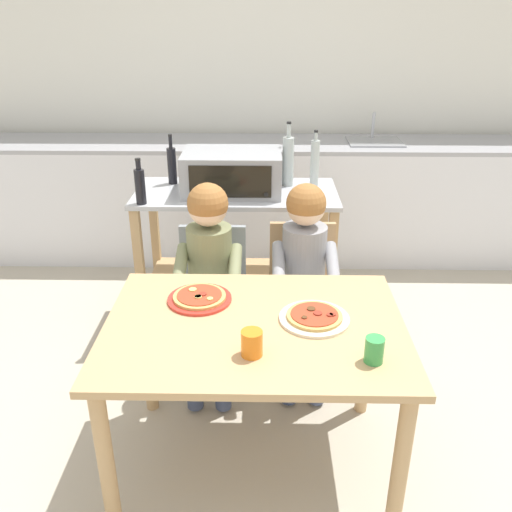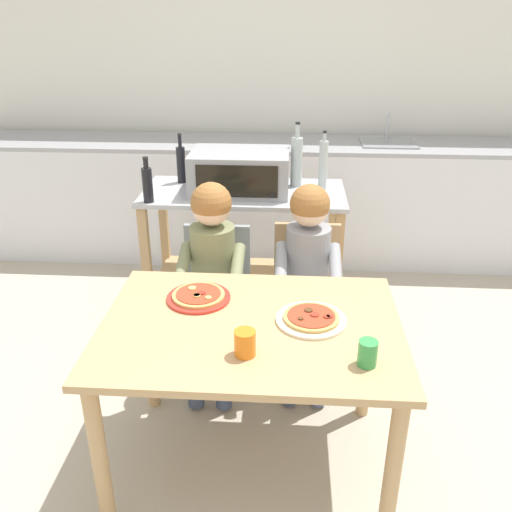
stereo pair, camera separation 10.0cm
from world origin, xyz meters
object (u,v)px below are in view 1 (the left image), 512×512
(kitchen_island_cart, at_px, (237,236))
(drinking_cup_green, at_px, (374,350))
(toaster_oven, at_px, (232,172))
(child_in_olive_shirt, at_px, (209,266))
(bottle_brown_beer, at_px, (172,165))
(dining_chair_left, at_px, (213,294))
(dining_table, at_px, (255,347))
(bottle_tall_green_wine, at_px, (315,163))
(bottle_dark_olive_oil, at_px, (140,185))
(drinking_cup_orange, at_px, (252,343))
(bottle_clear_vinegar, at_px, (288,160))
(pizza_plate_red_rimmed, at_px, (200,298))
(pizza_plate_cream, at_px, (314,317))
(child_in_grey_shirt, at_px, (305,264))
(dining_chair_right, at_px, (302,290))

(kitchen_island_cart, height_order, drinking_cup_green, kitchen_island_cart)
(toaster_oven, height_order, child_in_olive_shirt, child_in_olive_shirt)
(bottle_brown_beer, height_order, dining_chair_left, bottle_brown_beer)
(dining_table, xyz_separation_m, child_in_olive_shirt, (-0.23, 0.56, 0.08))
(bottle_tall_green_wine, bearing_deg, bottle_dark_olive_oil, -162.38)
(toaster_oven, relative_size, drinking_cup_orange, 5.81)
(bottle_clear_vinegar, bearing_deg, pizza_plate_red_rimmed, -108.96)
(kitchen_island_cart, xyz_separation_m, drinking_cup_green, (0.55, -1.46, 0.19))
(bottle_clear_vinegar, distance_m, drinking_cup_orange, 1.59)
(pizza_plate_cream, bearing_deg, child_in_grey_shirt, 90.02)
(toaster_oven, height_order, pizza_plate_red_rimmed, toaster_oven)
(dining_table, distance_m, pizza_plate_cream, 0.26)
(dining_table, xyz_separation_m, dining_chair_left, (-0.23, 0.68, -0.14))
(child_in_grey_shirt, bearing_deg, pizza_plate_cream, -89.98)
(child_in_grey_shirt, bearing_deg, child_in_olive_shirt, -173.67)
(dining_table, height_order, drinking_cup_green, drinking_cup_green)
(toaster_oven, height_order, drinking_cup_orange, toaster_oven)
(kitchen_island_cart, bearing_deg, drinking_cup_orange, -84.88)
(bottle_dark_olive_oil, distance_m, child_in_olive_shirt, 0.65)
(kitchen_island_cart, xyz_separation_m, child_in_grey_shirt, (0.37, -0.61, 0.11))
(toaster_oven, height_order, dining_table, toaster_oven)
(dining_chair_right, bearing_deg, bottle_tall_green_wine, 81.07)
(child_in_olive_shirt, bearing_deg, toaster_oven, 83.07)
(bottle_dark_olive_oil, relative_size, child_in_olive_shirt, 0.23)
(kitchen_island_cart, xyz_separation_m, drinking_cup_orange, (0.13, -1.43, 0.19))
(drinking_cup_orange, bearing_deg, bottle_tall_green_wine, 77.73)
(dining_chair_right, relative_size, child_in_olive_shirt, 0.75)
(bottle_brown_beer, bearing_deg, child_in_olive_shirt, -70.24)
(bottle_dark_olive_oil, relative_size, pizza_plate_red_rimmed, 0.94)
(kitchen_island_cart, height_order, drinking_cup_orange, kitchen_island_cart)
(dining_chair_left, distance_m, drinking_cup_orange, 0.96)
(bottle_brown_beer, relative_size, pizza_plate_red_rimmed, 1.11)
(bottle_brown_beer, distance_m, child_in_olive_shirt, 0.91)
(dining_chair_right, height_order, pizza_plate_red_rimmed, dining_chair_right)
(toaster_oven, distance_m, pizza_plate_cream, 1.27)
(drinking_cup_green, bearing_deg, child_in_grey_shirt, 102.09)
(pizza_plate_cream, bearing_deg, toaster_oven, 108.05)
(toaster_oven, bearing_deg, kitchen_island_cart, 15.15)
(dining_table, height_order, child_in_olive_shirt, child_in_olive_shirt)
(bottle_clear_vinegar, height_order, dining_chair_right, bottle_clear_vinegar)
(dining_chair_left, xyz_separation_m, drinking_cup_orange, (0.23, -0.88, 0.29))
(drinking_cup_orange, bearing_deg, drinking_cup_green, -4.31)
(bottle_dark_olive_oil, bearing_deg, pizza_plate_cream, -47.99)
(bottle_clear_vinegar, distance_m, dining_table, 1.42)
(kitchen_island_cart, relative_size, pizza_plate_red_rimmed, 4.39)
(bottle_dark_olive_oil, xyz_separation_m, pizza_plate_cream, (0.87, -0.97, -0.23))
(bottle_clear_vinegar, bearing_deg, kitchen_island_cart, -157.50)
(bottle_dark_olive_oil, bearing_deg, bottle_clear_vinegar, 23.52)
(dining_chair_left, xyz_separation_m, dining_chair_right, (0.47, 0.05, 0.00))
(bottle_tall_green_wine, xyz_separation_m, drinking_cup_green, (0.09, -1.54, -0.24))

